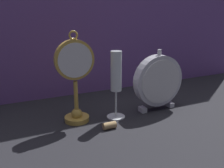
{
  "coord_description": "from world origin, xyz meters",
  "views": [
    {
      "loc": [
        -0.36,
        -0.7,
        0.36
      ],
      "look_at": [
        0.0,
        0.08,
        0.1
      ],
      "focal_mm": 40.0,
      "sensor_mm": 36.0,
      "label": 1
    }
  ],
  "objects_px": {
    "champagne_flute": "(116,77)",
    "wine_cork": "(110,125)",
    "pocket_watch_on_stand": "(75,79)",
    "mantel_clock_silver": "(158,81)"
  },
  "relations": [
    {
      "from": "champagne_flute",
      "to": "wine_cork",
      "type": "relative_size",
      "value": 5.54
    },
    {
      "from": "champagne_flute",
      "to": "pocket_watch_on_stand",
      "type": "bearing_deg",
      "value": 168.47
    },
    {
      "from": "mantel_clock_silver",
      "to": "wine_cork",
      "type": "distance_m",
      "value": 0.26
    },
    {
      "from": "pocket_watch_on_stand",
      "to": "wine_cork",
      "type": "relative_size",
      "value": 7.16
    },
    {
      "from": "pocket_watch_on_stand",
      "to": "wine_cork",
      "type": "distance_m",
      "value": 0.18
    },
    {
      "from": "wine_cork",
      "to": "pocket_watch_on_stand",
      "type": "bearing_deg",
      "value": 127.57
    },
    {
      "from": "pocket_watch_on_stand",
      "to": "wine_cork",
      "type": "xyz_separation_m",
      "value": [
        0.08,
        -0.1,
        -0.14
      ]
    },
    {
      "from": "pocket_watch_on_stand",
      "to": "mantel_clock_silver",
      "type": "relative_size",
      "value": 1.33
    },
    {
      "from": "pocket_watch_on_stand",
      "to": "champagne_flute",
      "type": "relative_size",
      "value": 1.29
    },
    {
      "from": "pocket_watch_on_stand",
      "to": "mantel_clock_silver",
      "type": "xyz_separation_m",
      "value": [
        0.3,
        -0.03,
        -0.04
      ]
    }
  ]
}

